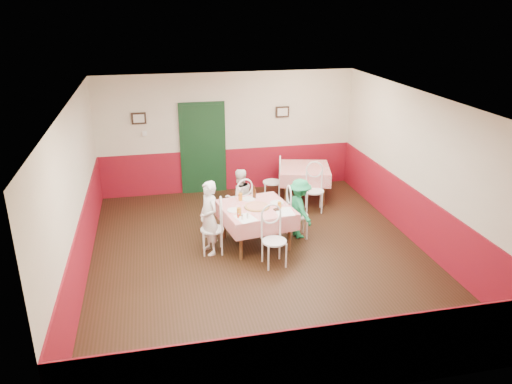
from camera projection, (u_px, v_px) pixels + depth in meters
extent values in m
plane|color=black|center=(260.00, 256.00, 8.97)|extent=(7.00, 7.00, 0.00)
plane|color=white|center=(261.00, 101.00, 7.97)|extent=(7.00, 7.00, 0.00)
cube|color=beige|center=(228.00, 133.00, 11.66)|extent=(6.00, 0.10, 2.80)
cube|color=beige|center=(333.00, 293.00, 5.28)|extent=(6.00, 0.10, 2.80)
cube|color=beige|center=(76.00, 197.00, 7.88)|extent=(0.10, 7.00, 2.80)
cube|color=beige|center=(421.00, 171.00, 9.06)|extent=(0.10, 7.00, 2.80)
cube|color=maroon|center=(229.00, 170.00, 11.97)|extent=(6.00, 0.03, 1.00)
cube|color=maroon|center=(328.00, 361.00, 5.61)|extent=(6.00, 0.03, 1.00)
cube|color=maroon|center=(84.00, 247.00, 8.21)|extent=(0.03, 7.00, 1.00)
cube|color=maroon|center=(415.00, 216.00, 9.38)|extent=(0.03, 7.00, 1.00)
cube|color=black|center=(203.00, 149.00, 11.62)|extent=(0.96, 0.06, 2.10)
cube|color=black|center=(139.00, 118.00, 11.06)|extent=(0.32, 0.03, 0.26)
cube|color=black|center=(282.00, 112.00, 11.71)|extent=(0.32, 0.03, 0.26)
cube|color=white|center=(145.00, 133.00, 11.21)|extent=(0.10, 0.03, 0.10)
cube|color=red|center=(256.00, 226.00, 9.28)|extent=(1.40, 1.40, 0.77)
cube|color=red|center=(304.00, 183.00, 11.47)|extent=(1.36, 1.36, 0.77)
cylinder|color=#B74723|center=(257.00, 207.00, 9.11)|extent=(0.51, 0.51, 0.03)
cylinder|color=white|center=(234.00, 210.00, 8.97)|extent=(0.29, 0.29, 0.01)
cylinder|color=white|center=(277.00, 203.00, 9.31)|extent=(0.29, 0.29, 0.01)
cylinder|color=white|center=(248.00, 199.00, 9.48)|extent=(0.29, 0.29, 0.01)
cylinder|color=#BF7219|center=(239.00, 212.00, 8.74)|extent=(0.09, 0.09, 0.15)
cylinder|color=#BF7219|center=(279.00, 205.00, 9.04)|extent=(0.08, 0.08, 0.13)
cylinder|color=#BF7219|center=(240.00, 197.00, 9.41)|extent=(0.09, 0.09, 0.14)
cylinder|color=#381C0A|center=(254.00, 193.00, 9.51)|extent=(0.07, 0.07, 0.22)
cylinder|color=silver|center=(242.00, 217.00, 8.59)|extent=(0.04, 0.04, 0.09)
cylinder|color=silver|center=(247.00, 216.00, 8.64)|extent=(0.04, 0.04, 0.09)
cylinder|color=#B23319|center=(238.00, 216.00, 8.66)|extent=(0.04, 0.04, 0.09)
cube|color=white|center=(246.00, 218.00, 8.66)|extent=(0.41, 0.47, 0.00)
cube|color=white|center=(285.00, 212.00, 8.93)|extent=(0.32, 0.41, 0.00)
cube|color=black|center=(277.00, 209.00, 9.00)|extent=(0.12, 0.11, 0.02)
imported|color=gray|center=(209.00, 218.00, 8.86)|extent=(0.47, 0.58, 1.37)
imported|color=gray|center=(239.00, 198.00, 9.98)|extent=(0.65, 0.54, 1.21)
imported|color=gray|center=(300.00, 208.00, 9.52)|extent=(0.57, 0.83, 1.17)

